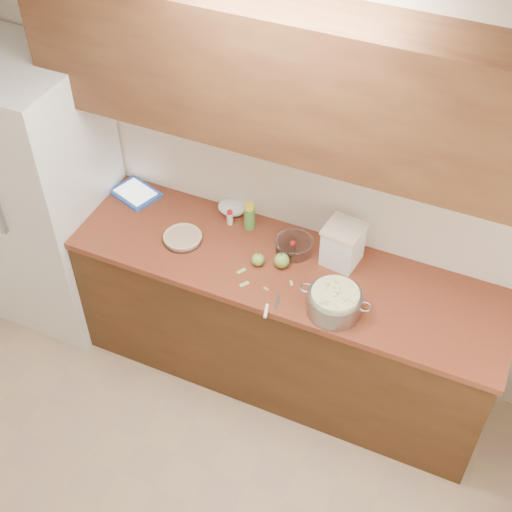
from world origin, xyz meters
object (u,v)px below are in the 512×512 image
at_px(pie, 183,238).
at_px(flour_canister, 343,244).
at_px(colander, 335,302).
at_px(tablet, 135,193).

xyz_separation_m(pie, flour_canister, (0.86, 0.21, 0.10)).
distance_m(colander, flour_canister, 0.37).
bearing_deg(flour_canister, pie, -166.45).
distance_m(pie, flour_canister, 0.89).
distance_m(colander, tablet, 1.44).
relative_size(pie, flour_canister, 0.93).
relative_size(pie, colander, 0.60).
xyz_separation_m(pie, tablet, (-0.45, 0.24, -0.01)).
xyz_separation_m(colander, flour_canister, (-0.09, 0.36, 0.06)).
height_order(flour_canister, tablet, flour_canister).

